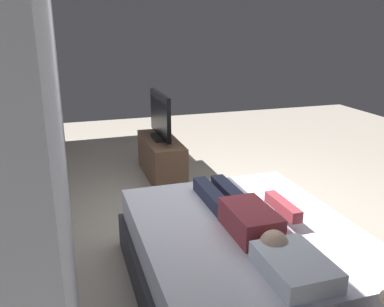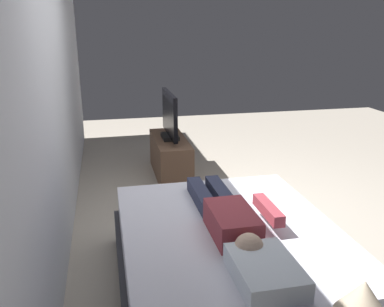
% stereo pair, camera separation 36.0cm
% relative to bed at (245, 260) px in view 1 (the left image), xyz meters
% --- Properties ---
extents(ground_plane, '(10.00, 10.00, 0.00)m').
position_rel_bed_xyz_m(ground_plane, '(1.02, -0.33, -0.26)').
color(ground_plane, '#ADA393').
extents(back_wall, '(6.40, 0.10, 2.80)m').
position_rel_bed_xyz_m(back_wall, '(1.42, 1.23, 1.14)').
color(back_wall, silver).
rests_on(back_wall, ground).
extents(bed, '(1.90, 1.57, 0.54)m').
position_rel_bed_xyz_m(bed, '(0.00, 0.00, 0.00)').
color(bed, '#333338').
rests_on(bed, ground).
extents(pillow, '(0.48, 0.34, 0.12)m').
position_rel_bed_xyz_m(pillow, '(-0.63, 0.00, 0.34)').
color(pillow, white).
rests_on(pillow, bed).
extents(person, '(1.26, 0.46, 0.18)m').
position_rel_bed_xyz_m(person, '(0.03, 0.01, 0.36)').
color(person, '#993842').
rests_on(person, bed).
extents(remote, '(0.15, 0.04, 0.02)m').
position_rel_bed_xyz_m(remote, '(0.18, -0.40, 0.29)').
color(remote, black).
rests_on(remote, bed).
extents(tv_stand, '(1.10, 0.40, 0.50)m').
position_rel_bed_xyz_m(tv_stand, '(2.53, 0.01, -0.01)').
color(tv_stand, brown).
rests_on(tv_stand, ground).
extents(tv, '(0.88, 0.20, 0.59)m').
position_rel_bed_xyz_m(tv, '(2.53, 0.01, 0.52)').
color(tv, black).
rests_on(tv, tv_stand).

